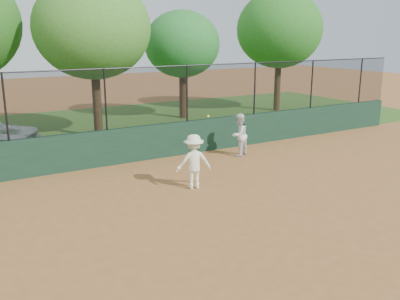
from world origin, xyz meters
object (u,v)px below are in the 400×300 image
player_main (194,162)px  tree_2 (93,28)px  tree_3 (182,44)px  tree_4 (280,30)px  player_second (239,135)px

player_main → tree_2: bearing=92.0°
tree_3 → tree_2: bearing=-157.2°
tree_3 → tree_4: bearing=-6.7°
player_second → player_main: (-3.13, -2.22, 0.02)m
player_main → tree_4: tree_4 is taller
tree_2 → tree_4: size_ratio=0.99×
tree_2 → tree_3: tree_2 is taller
tree_4 → tree_2: bearing=-172.0°
tree_3 → player_main: bearing=-116.7°
tree_4 → tree_3: bearing=173.3°
player_second → tree_2: 7.41m
tree_3 → tree_4: 5.82m
player_main → tree_3: size_ratio=0.39×
player_main → tree_2: tree_2 is taller
player_main → tree_4: size_ratio=0.32×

